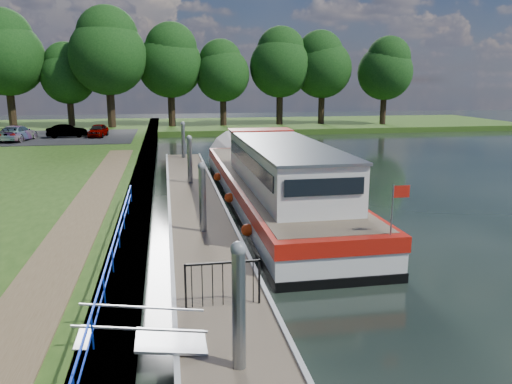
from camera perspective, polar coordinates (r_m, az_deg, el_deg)
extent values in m
plane|color=black|center=(10.85, -2.32, -19.74)|extent=(160.00, 160.00, 0.00)
cube|color=#473D2D|center=(24.72, -13.11, -0.32)|extent=(1.10, 90.00, 0.78)
cube|color=#284814|center=(62.74, 1.92, 7.66)|extent=(60.00, 18.00, 0.60)
cube|color=brown|center=(18.08, -20.02, -4.21)|extent=(1.60, 40.00, 0.05)
cube|color=black|center=(48.34, -22.03, 5.84)|extent=(14.00, 12.00, 0.06)
cube|color=#0C2DBF|center=(12.93, -16.57, -7.50)|extent=(0.04, 18.00, 0.04)
cube|color=#0C2DBF|center=(13.05, -16.48, -8.94)|extent=(0.03, 18.00, 0.03)
cylinder|color=#0C2DBF|center=(10.33, -18.21, -14.97)|extent=(0.04, 0.04, 0.72)
cylinder|color=#0C2DBF|center=(12.12, -16.96, -10.62)|extent=(0.04, 0.04, 0.72)
cylinder|color=#0C2DBF|center=(13.97, -16.06, -7.41)|extent=(0.04, 0.04, 0.72)
cylinder|color=#0C2DBF|center=(15.86, -15.39, -4.95)|extent=(0.04, 0.04, 0.72)
cylinder|color=#0C2DBF|center=(17.77, -14.86, -3.01)|extent=(0.04, 0.04, 0.72)
cylinder|color=#0C2DBF|center=(19.70, -14.43, -1.46)|extent=(0.04, 0.04, 0.72)
cylinder|color=#0C2DBF|center=(21.65, -14.08, -0.18)|extent=(0.04, 0.04, 0.72)
cube|color=brown|center=(22.80, -6.91, -1.45)|extent=(2.50, 30.00, 0.24)
cube|color=#9EA0A3|center=(11.68, -3.04, -16.93)|extent=(2.30, 5.00, 0.30)
cube|color=#9EA0A3|center=(19.02, -6.13, -5.03)|extent=(2.30, 5.00, 0.30)
cube|color=#9EA0A3|center=(26.74, -7.43, 0.14)|extent=(2.30, 5.00, 0.30)
cube|color=#9EA0A3|center=(34.58, -8.14, 2.98)|extent=(2.30, 5.00, 0.30)
cube|color=#9EA0A3|center=(22.85, -3.94, -0.96)|extent=(0.12, 30.00, 0.06)
cube|color=#9EA0A3|center=(22.73, -9.91, -1.20)|extent=(0.12, 30.00, 0.06)
cylinder|color=gray|center=(9.87, -1.95, -15.89)|extent=(0.26, 0.26, 3.40)
sphere|color=gray|center=(9.18, -2.03, -6.53)|extent=(0.30, 0.30, 0.30)
cylinder|color=gray|center=(18.24, -6.09, -2.36)|extent=(0.26, 0.26, 3.40)
sphere|color=gray|center=(17.88, -6.22, 2.91)|extent=(0.30, 0.30, 0.30)
cylinder|color=gray|center=(27.02, -7.55, 2.54)|extent=(0.26, 0.26, 3.40)
sphere|color=gray|center=(26.78, -7.65, 6.12)|extent=(0.30, 0.30, 0.30)
cylinder|color=gray|center=(35.91, -8.29, 5.03)|extent=(0.26, 0.26, 3.40)
sphere|color=gray|center=(35.73, -8.38, 7.73)|extent=(0.30, 0.30, 0.30)
cube|color=#A5A8AD|center=(10.93, -12.79, -16.19)|extent=(2.58, 1.00, 0.43)
cube|color=#A5A8AD|center=(10.27, -13.03, -15.03)|extent=(2.58, 0.04, 0.41)
cube|color=#A5A8AD|center=(11.13, -12.82, -12.74)|extent=(2.58, 0.04, 0.41)
cube|color=black|center=(12.28, -8.06, -10.65)|extent=(0.05, 0.05, 1.15)
cube|color=black|center=(12.46, 0.37, -10.16)|extent=(0.05, 0.05, 1.15)
cube|color=black|center=(12.13, -3.85, -8.09)|extent=(1.85, 0.05, 0.05)
cube|color=black|center=(12.28, -7.35, -10.62)|extent=(0.02, 0.02, 1.10)
cube|color=black|center=(12.29, -6.17, -10.56)|extent=(0.02, 0.02, 1.10)
cube|color=black|center=(12.31, -4.99, -10.50)|extent=(0.02, 0.02, 1.10)
cube|color=black|center=(12.33, -3.81, -10.43)|extent=(0.02, 0.02, 1.10)
cube|color=black|center=(12.36, -2.64, -10.36)|extent=(0.02, 0.02, 1.10)
cube|color=black|center=(12.39, -1.48, -10.29)|extent=(0.02, 0.02, 1.10)
cube|color=black|center=(12.43, -0.32, -10.21)|extent=(0.02, 0.02, 1.10)
cube|color=black|center=(23.86, 1.69, -1.36)|extent=(4.00, 20.00, 0.55)
cube|color=silver|center=(23.72, 1.70, 0.04)|extent=(3.96, 19.90, 0.65)
cube|color=#AF160C|center=(23.60, 1.71, 1.37)|extent=(4.04, 20.00, 0.48)
cube|color=brown|center=(23.56, 1.71, 1.94)|extent=(3.68, 19.20, 0.04)
cone|color=silver|center=(33.80, -1.97, 3.74)|extent=(4.00, 1.50, 4.00)
cube|color=silver|center=(21.00, 3.14, 3.04)|extent=(3.00, 11.00, 1.75)
cube|color=gray|center=(20.87, 3.17, 5.53)|extent=(3.10, 11.20, 0.10)
cube|color=black|center=(20.66, -0.96, 3.60)|extent=(0.04, 10.00, 0.55)
cube|color=black|center=(21.36, 7.13, 3.81)|extent=(0.04, 10.00, 0.55)
cube|color=black|center=(26.34, 0.34, 5.58)|extent=(2.60, 0.04, 0.55)
cube|color=black|center=(15.71, 7.84, 0.57)|extent=(2.60, 0.04, 0.55)
cube|color=#AF160C|center=(25.91, 0.49, 7.13)|extent=(3.20, 1.60, 0.06)
cylinder|color=gray|center=(14.86, 15.28, -2.06)|extent=(0.05, 0.05, 1.50)
cube|color=#AF160C|center=(14.84, 16.28, 0.05)|extent=(0.50, 0.02, 0.35)
sphere|color=#E93D0C|center=(17.63, -1.01, -4.35)|extent=(0.44, 0.44, 0.44)
sphere|color=#E93D0C|center=(22.41, -3.08, -0.65)|extent=(0.44, 0.44, 0.44)
sphere|color=#E93D0C|center=(27.26, -4.42, 1.74)|extent=(0.44, 0.44, 0.44)
imported|color=#594C47|center=(16.42, 2.71, 0.32)|extent=(0.60, 0.73, 1.72)
cylinder|color=#332316|center=(60.74, -26.13, 8.50)|extent=(0.83, 0.83, 4.21)
sphere|color=black|center=(60.70, -26.64, 13.55)|extent=(7.95, 7.95, 7.95)
sphere|color=black|center=(60.97, -27.01, 15.39)|extent=(6.31, 6.31, 6.31)
cylinder|color=#332316|center=(59.95, -20.38, 8.42)|extent=(0.70, 0.70, 3.10)
sphere|color=black|center=(59.84, -20.68, 12.20)|extent=(5.85, 5.85, 5.85)
sphere|color=black|center=(60.06, -20.93, 13.58)|extent=(4.65, 4.65, 4.65)
cylinder|color=#332316|center=(56.81, -16.22, 9.12)|extent=(0.84, 0.84, 4.29)
sphere|color=black|center=(56.77, -16.58, 14.64)|extent=(8.10, 8.10, 8.10)
sphere|color=black|center=(57.04, -16.64, 16.67)|extent=(6.44, 6.44, 6.44)
cylinder|color=#332316|center=(58.53, -9.62, 9.31)|extent=(0.79, 0.79, 3.83)
sphere|color=black|center=(58.46, -9.80, 14.10)|extent=(7.24, 7.24, 7.24)
sphere|color=black|center=(58.32, -9.67, 15.89)|extent=(5.75, 5.75, 5.75)
cylinder|color=#332316|center=(58.67, -3.76, 9.18)|extent=(0.72, 0.72, 3.26)
sphere|color=black|center=(58.56, -3.82, 13.25)|extent=(6.16, 6.16, 6.16)
sphere|color=black|center=(58.82, -4.07, 14.75)|extent=(4.89, 4.89, 4.89)
cylinder|color=#332316|center=(60.09, 2.71, 9.52)|extent=(0.78, 0.78, 3.77)
sphere|color=black|center=(60.01, 2.76, 14.12)|extent=(7.13, 7.13, 7.13)
sphere|color=black|center=(60.34, 2.85, 15.81)|extent=(5.66, 5.66, 5.66)
cylinder|color=#332316|center=(61.47, 7.47, 9.45)|extent=(0.77, 0.77, 3.65)
sphere|color=black|center=(61.39, 7.60, 13.79)|extent=(6.89, 6.89, 6.89)
sphere|color=black|center=(61.36, 7.32, 15.41)|extent=(5.47, 5.47, 5.47)
cylinder|color=#332316|center=(62.28, 14.32, 9.09)|extent=(0.74, 0.74, 3.41)
sphere|color=black|center=(62.19, 14.54, 13.09)|extent=(6.43, 6.43, 6.43)
sphere|color=black|center=(62.13, 14.91, 14.56)|extent=(5.11, 5.11, 5.11)
imported|color=#999999|center=(47.04, -17.60, 6.74)|extent=(1.69, 3.44, 1.13)
imported|color=#999999|center=(47.32, -20.79, 6.54)|extent=(3.57, 1.71, 1.13)
imported|color=#999999|center=(46.33, -25.59, 6.10)|extent=(2.53, 4.68, 1.29)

